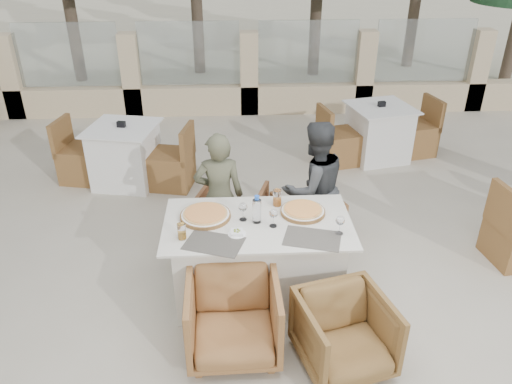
{
  "coord_description": "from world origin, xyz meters",
  "views": [
    {
      "loc": [
        -0.31,
        -3.68,
        3.03
      ],
      "look_at": [
        -0.12,
        0.2,
        0.9
      ],
      "focal_mm": 35.0,
      "sensor_mm": 36.0,
      "label": 1
    }
  ],
  "objects_px": {
    "wine_glass_near": "(273,217)",
    "bg_table_b": "(378,133)",
    "water_bottle": "(257,209)",
    "diner_left": "(219,197)",
    "bg_table_a": "(126,155)",
    "armchair_far_left": "(232,214)",
    "beer_glass_left": "(182,231)",
    "wine_glass_centre": "(243,211)",
    "dining_table": "(258,259)",
    "pizza_right": "(303,211)",
    "armchair_near_right": "(345,334)",
    "pizza_left": "(205,214)",
    "armchair_near_left": "(233,316)",
    "beer_glass_right": "(277,198)",
    "olive_dish": "(237,232)",
    "armchair_far_right": "(307,219)",
    "wine_glass_corner": "(340,224)",
    "diner_right": "(314,188)"
  },
  "relations": [
    {
      "from": "water_bottle",
      "to": "bg_table_a",
      "type": "xyz_separation_m",
      "value": [
        -1.56,
        2.29,
        -0.51
      ]
    },
    {
      "from": "beer_glass_left",
      "to": "armchair_far_left",
      "type": "height_order",
      "value": "beer_glass_left"
    },
    {
      "from": "wine_glass_near",
      "to": "armchair_far_left",
      "type": "xyz_separation_m",
      "value": [
        -0.34,
        0.99,
        -0.56
      ]
    },
    {
      "from": "dining_table",
      "to": "wine_glass_near",
      "type": "xyz_separation_m",
      "value": [
        0.13,
        -0.07,
        0.48
      ]
    },
    {
      "from": "water_bottle",
      "to": "diner_left",
      "type": "height_order",
      "value": "diner_left"
    },
    {
      "from": "armchair_far_right",
      "to": "bg_table_a",
      "type": "relative_size",
      "value": 0.37
    },
    {
      "from": "pizza_left",
      "to": "bg_table_a",
      "type": "distance_m",
      "value": 2.49
    },
    {
      "from": "diner_right",
      "to": "wine_glass_near",
      "type": "bearing_deg",
      "value": 37.34
    },
    {
      "from": "wine_glass_corner",
      "to": "olive_dish",
      "type": "xyz_separation_m",
      "value": [
        -0.84,
        0.03,
        -0.07
      ]
    },
    {
      "from": "armchair_far_right",
      "to": "bg_table_b",
      "type": "xyz_separation_m",
      "value": [
        1.3,
        2.07,
        0.11
      ]
    },
    {
      "from": "dining_table",
      "to": "olive_dish",
      "type": "height_order",
      "value": "olive_dish"
    },
    {
      "from": "wine_glass_centre",
      "to": "olive_dish",
      "type": "height_order",
      "value": "wine_glass_centre"
    },
    {
      "from": "wine_glass_near",
      "to": "wine_glass_corner",
      "type": "bearing_deg",
      "value": -14.81
    },
    {
      "from": "wine_glass_corner",
      "to": "bg_table_a",
      "type": "bearing_deg",
      "value": 131.61
    },
    {
      "from": "pizza_left",
      "to": "armchair_near_left",
      "type": "height_order",
      "value": "pizza_left"
    },
    {
      "from": "olive_dish",
      "to": "armchair_far_right",
      "type": "bearing_deg",
      "value": 53.33
    },
    {
      "from": "beer_glass_right",
      "to": "diner_left",
      "type": "height_order",
      "value": "diner_left"
    },
    {
      "from": "wine_glass_centre",
      "to": "armchair_far_right",
      "type": "relative_size",
      "value": 0.3
    },
    {
      "from": "wine_glass_corner",
      "to": "armchair_near_right",
      "type": "distance_m",
      "value": 0.86
    },
    {
      "from": "bg_table_a",
      "to": "armchair_near_left",
      "type": "bearing_deg",
      "value": -54.1
    },
    {
      "from": "wine_glass_centre",
      "to": "dining_table",
      "type": "bearing_deg",
      "value": -21.33
    },
    {
      "from": "wine_glass_near",
      "to": "beer_glass_right",
      "type": "bearing_deg",
      "value": 79.75
    },
    {
      "from": "olive_dish",
      "to": "bg_table_a",
      "type": "height_order",
      "value": "olive_dish"
    },
    {
      "from": "water_bottle",
      "to": "diner_left",
      "type": "bearing_deg",
      "value": 116.92
    },
    {
      "from": "olive_dish",
      "to": "armchair_near_right",
      "type": "xyz_separation_m",
      "value": [
        0.79,
        -0.68,
        -0.49
      ]
    },
    {
      "from": "beer_glass_left",
      "to": "armchair_near_left",
      "type": "xyz_separation_m",
      "value": [
        0.4,
        -0.45,
        -0.51
      ]
    },
    {
      "from": "wine_glass_centre",
      "to": "bg_table_b",
      "type": "bearing_deg",
      "value": 55.1
    },
    {
      "from": "diner_left",
      "to": "bg_table_a",
      "type": "distance_m",
      "value": 2.06
    },
    {
      "from": "wine_glass_centre",
      "to": "bg_table_b",
      "type": "xyz_separation_m",
      "value": [
        1.98,
        2.84,
        -0.48
      ]
    },
    {
      "from": "bg_table_a",
      "to": "armchair_far_left",
      "type": "bearing_deg",
      "value": -34.03
    },
    {
      "from": "pizza_left",
      "to": "wine_glass_near",
      "type": "relative_size",
      "value": 2.37
    },
    {
      "from": "water_bottle",
      "to": "armchair_near_left",
      "type": "height_order",
      "value": "water_bottle"
    },
    {
      "from": "wine_glass_near",
      "to": "bg_table_b",
      "type": "bearing_deg",
      "value": 59.62
    },
    {
      "from": "dining_table",
      "to": "bg_table_b",
      "type": "bearing_deg",
      "value": 57.25
    },
    {
      "from": "dining_table",
      "to": "olive_dish",
      "type": "distance_m",
      "value": 0.48
    },
    {
      "from": "pizza_right",
      "to": "beer_glass_right",
      "type": "height_order",
      "value": "beer_glass_right"
    },
    {
      "from": "armchair_near_left",
      "to": "water_bottle",
      "type": "bearing_deg",
      "value": 70.8
    },
    {
      "from": "dining_table",
      "to": "pizza_left",
      "type": "distance_m",
      "value": 0.62
    },
    {
      "from": "bg_table_b",
      "to": "dining_table",
      "type": "bearing_deg",
      "value": -135.39
    },
    {
      "from": "armchair_far_right",
      "to": "bg_table_a",
      "type": "height_order",
      "value": "bg_table_a"
    },
    {
      "from": "armchair_near_left",
      "to": "armchair_near_right",
      "type": "height_order",
      "value": "armchair_near_left"
    },
    {
      "from": "pizza_right",
      "to": "armchair_near_right",
      "type": "height_order",
      "value": "pizza_right"
    },
    {
      "from": "pizza_left",
      "to": "olive_dish",
      "type": "bearing_deg",
      "value": -46.39
    },
    {
      "from": "water_bottle",
      "to": "beer_glass_left",
      "type": "xyz_separation_m",
      "value": [
        -0.61,
        -0.22,
        -0.06
      ]
    },
    {
      "from": "wine_glass_near",
      "to": "bg_table_b",
      "type": "relative_size",
      "value": 0.11
    },
    {
      "from": "bg_table_a",
      "to": "bg_table_b",
      "type": "relative_size",
      "value": 1.0
    },
    {
      "from": "beer_glass_left",
      "to": "armchair_far_right",
      "type": "distance_m",
      "value": 1.66
    },
    {
      "from": "wine_glass_centre",
      "to": "beer_glass_right",
      "type": "distance_m",
      "value": 0.39
    },
    {
      "from": "armchair_near_left",
      "to": "armchair_near_right",
      "type": "bearing_deg",
      "value": -14.39
    },
    {
      "from": "water_bottle",
      "to": "wine_glass_near",
      "type": "xyz_separation_m",
      "value": [
        0.13,
        -0.07,
        -0.03
      ]
    }
  ]
}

